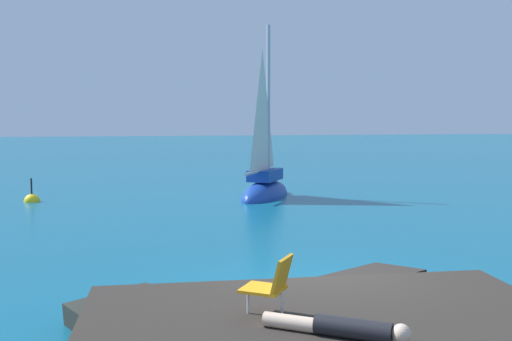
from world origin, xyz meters
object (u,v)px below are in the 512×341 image
Objects in this scene: beach_chair at (271,283)px; marker_buoy at (32,201)px; sailboat_near at (265,187)px; person_sunbather at (342,327)px.

beach_chair is 0.71× the size of marker_buoy.
sailboat_near reaches higher than marker_buoy.
marker_buoy is at bearing 118.48° from sailboat_near.
beach_chair is at bearing -159.69° from sailboat_near.
marker_buoy is (-6.47, 15.59, -0.63)m from person_sunbather.
beach_chair reaches higher than marker_buoy.
person_sunbather is 1.95× the size of beach_chair.
beach_chair reaches higher than person_sunbather.
sailboat_near is 14.67m from beach_chair.
sailboat_near is at bearing -2.35° from marker_buoy.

